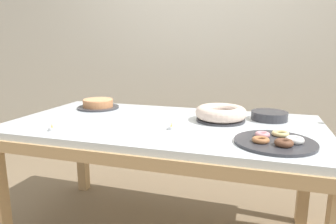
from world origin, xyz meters
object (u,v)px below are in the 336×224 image
Objects in this scene: cake_golden_bundt at (221,114)px; plate_stack at (269,116)px; cake_chocolate_round at (98,104)px; tealight_left_edge at (52,129)px; tealight_right_edge at (171,128)px; pastry_platter at (276,141)px.

cake_golden_bundt reaches higher than plate_stack.
cake_golden_bundt is at bearing -157.82° from plate_stack.
cake_golden_bundt is 1.40× the size of plate_stack.
tealight_left_edge is (0.07, -0.59, -0.02)m from cake_chocolate_round.
cake_chocolate_round is 0.98× the size of cake_golden_bundt.
cake_golden_bundt is (0.87, -0.12, 0.02)m from cake_chocolate_round.
plate_stack is (0.27, 0.11, -0.02)m from cake_golden_bundt.
cake_golden_bundt is at bearing 50.09° from tealight_right_edge.
cake_chocolate_round is at bearing 172.15° from cake_golden_bundt.
cake_chocolate_round is 0.59m from tealight_left_edge.
pastry_platter is 0.47m from plate_stack.
tealight_left_edge is at bearing -174.31° from pastry_platter.
pastry_platter reaches higher than tealight_right_edge.
pastry_platter is 8.91× the size of tealight_left_edge.
plate_stack is at bearing 92.29° from pastry_platter.
cake_golden_bundt is 7.34× the size of tealight_right_edge.
cake_chocolate_round is 0.76m from tealight_right_edge.
tealight_right_edge is at bearing -30.53° from cake_chocolate_round.
pastry_platter is at bearing -10.21° from tealight_right_edge.
tealight_left_edge is at bearing -160.94° from tealight_right_edge.
cake_golden_bundt is 7.34× the size of tealight_left_edge.
pastry_platter is 1.70× the size of plate_stack.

